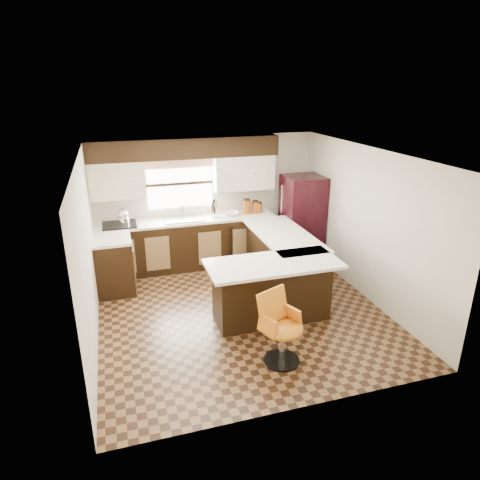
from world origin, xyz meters
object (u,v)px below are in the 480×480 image
object	(u,v)px
refrigerator	(302,219)
bar_chair	(283,330)
peninsula_return	(272,291)
peninsula_long	(280,262)

from	to	relation	value
refrigerator	bar_chair	size ratio (longest dim) A/B	1.80
peninsula_return	refrigerator	size ratio (longest dim) A/B	0.98
peninsula_long	peninsula_return	distance (m)	1.11
peninsula_return	refrigerator	distance (m)	2.39
peninsula_return	refrigerator	bearing A→B (deg)	55.14
refrigerator	peninsula_long	bearing A→B (deg)	-130.62
bar_chair	peninsula_long	bearing A→B (deg)	44.89
refrigerator	bar_chair	xyz separation A→B (m)	(-1.59, -2.96, -0.37)
peninsula_long	refrigerator	bearing A→B (deg)	49.38
peninsula_long	bar_chair	size ratio (longest dim) A/B	2.10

